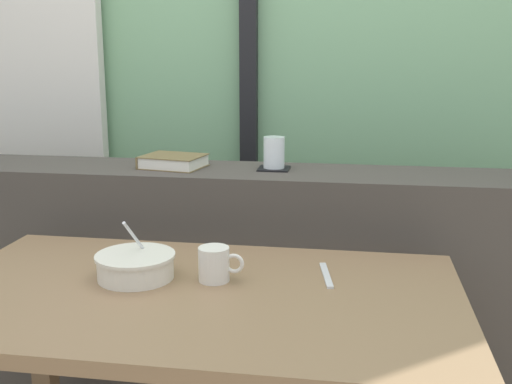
% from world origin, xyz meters
% --- Properties ---
extents(outdoor_backdrop, '(4.80, 0.08, 2.80)m').
position_xyz_m(outdoor_backdrop, '(0.00, 1.24, 1.40)').
color(outdoor_backdrop, '#7AAD7F').
rests_on(outdoor_backdrop, ground).
extents(curtain_left_panel, '(0.56, 0.06, 2.50)m').
position_xyz_m(curtain_left_panel, '(-0.94, 1.14, 1.25)').
color(curtain_left_panel, silver).
rests_on(curtain_left_panel, ground).
extents(window_divider_post, '(0.07, 0.05, 2.60)m').
position_xyz_m(window_divider_post, '(-0.03, 1.17, 1.30)').
color(window_divider_post, black).
rests_on(window_divider_post, ground).
extents(dark_console_ledge, '(2.80, 0.32, 0.86)m').
position_xyz_m(dark_console_ledge, '(0.00, 0.55, 0.43)').
color(dark_console_ledge, '#423D38').
rests_on(dark_console_ledge, ground).
extents(breakfast_table, '(1.25, 0.72, 0.69)m').
position_xyz_m(breakfast_table, '(0.06, -0.07, 0.59)').
color(breakfast_table, brown).
rests_on(breakfast_table, ground).
extents(coaster_square, '(0.10, 0.10, 0.00)m').
position_xyz_m(coaster_square, '(0.15, 0.57, 0.87)').
color(coaster_square, black).
rests_on(coaster_square, dark_console_ledge).
extents(juice_glass, '(0.07, 0.07, 0.10)m').
position_xyz_m(juice_glass, '(0.15, 0.57, 0.91)').
color(juice_glass, white).
rests_on(juice_glass, coaster_square).
extents(closed_book, '(0.22, 0.19, 0.04)m').
position_xyz_m(closed_book, '(-0.18, 0.56, 0.88)').
color(closed_book, brown).
rests_on(closed_book, dark_console_ledge).
extents(soup_bowl, '(0.20, 0.20, 0.15)m').
position_xyz_m(soup_bowl, '(-0.11, -0.01, 0.72)').
color(soup_bowl, silver).
rests_on(soup_bowl, breakfast_table).
extents(fork_utensil, '(0.04, 0.17, 0.01)m').
position_xyz_m(fork_utensil, '(0.35, 0.07, 0.69)').
color(fork_utensil, silver).
rests_on(fork_utensil, breakfast_table).
extents(ceramic_mug, '(0.11, 0.08, 0.08)m').
position_xyz_m(ceramic_mug, '(0.09, 0.00, 0.73)').
color(ceramic_mug, silver).
rests_on(ceramic_mug, breakfast_table).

